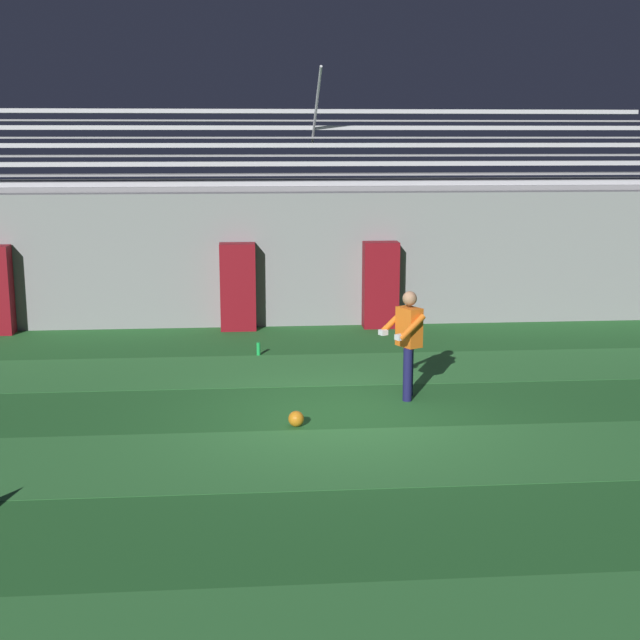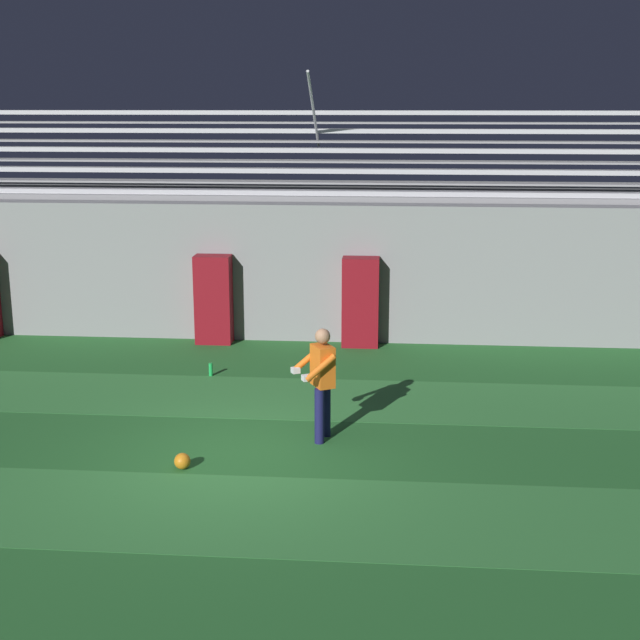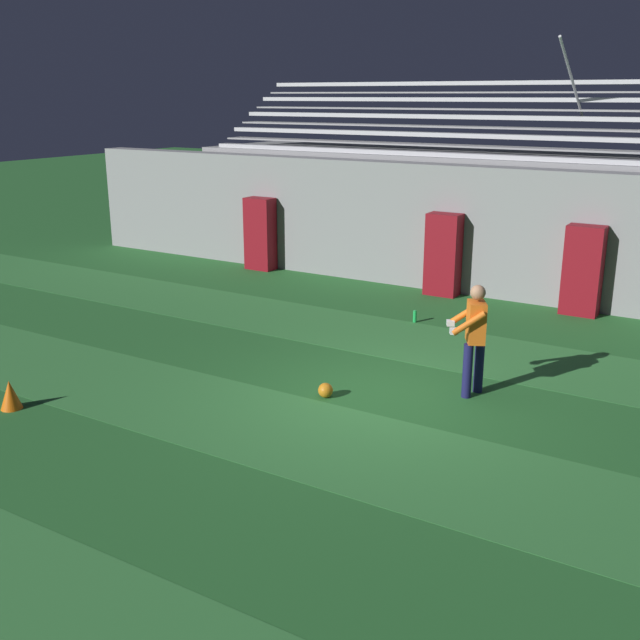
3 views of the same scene
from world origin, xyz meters
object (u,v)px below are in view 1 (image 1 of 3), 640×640
padding_pillar_gate_right (381,285)px  goalkeeper (408,338)px  water_bottle (258,349)px  soccer_ball (296,419)px  padding_pillar_gate_left (238,287)px

padding_pillar_gate_right → goalkeeper: size_ratio=1.08×
padding_pillar_gate_right → goalkeeper: bearing=-94.0°
goalkeeper → water_bottle: 3.78m
water_bottle → soccer_ball: bearing=-83.7°
padding_pillar_gate_left → padding_pillar_gate_right: same height
padding_pillar_gate_right → water_bottle: size_ratio=7.53×
padding_pillar_gate_right → goalkeeper: (-0.36, -5.19, 0.05)m
water_bottle → padding_pillar_gate_left: bearing=99.5°
goalkeeper → soccer_ball: 2.32m
padding_pillar_gate_right → water_bottle: padding_pillar_gate_right is taller
padding_pillar_gate_right → padding_pillar_gate_left: bearing=180.0°
goalkeeper → padding_pillar_gate_right: bearing=86.0°
soccer_ball → goalkeeper: bearing=34.5°
water_bottle → goalkeeper: bearing=-52.6°
padding_pillar_gate_right → water_bottle: 3.53m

